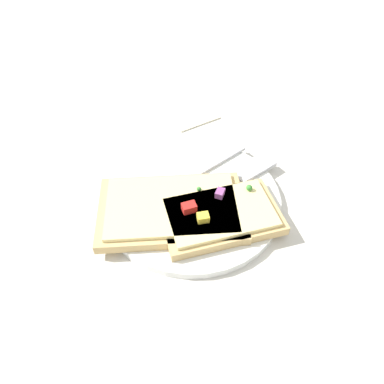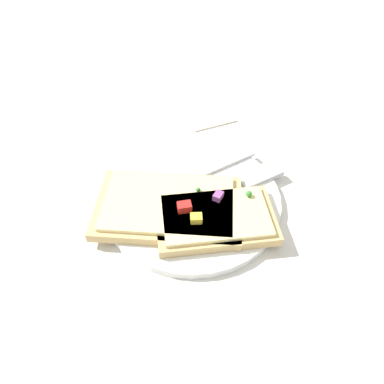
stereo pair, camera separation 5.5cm
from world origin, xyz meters
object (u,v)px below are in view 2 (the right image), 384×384
(knife, at_px, (238,188))
(pizza_slice_main, at_px, (169,206))
(fork, at_px, (194,177))
(napkin, at_px, (201,105))
(plate, at_px, (192,199))
(pizza_slice_corner, at_px, (215,218))

(knife, distance_m, pizza_slice_main, 0.11)
(fork, distance_m, napkin, 0.21)
(napkin, bearing_deg, plate, 153.90)
(fork, distance_m, pizza_slice_main, 0.07)
(plate, height_order, pizza_slice_main, pizza_slice_main)
(fork, height_order, napkin, fork)
(pizza_slice_main, height_order, pizza_slice_corner, pizza_slice_corner)
(napkin, bearing_deg, fork, 153.91)
(plate, relative_size, knife, 1.36)
(napkin, bearing_deg, pizza_slice_main, 147.60)
(plate, distance_m, pizza_slice_main, 0.05)
(pizza_slice_corner, xyz_separation_m, napkin, (0.28, -0.10, -0.02))
(fork, bearing_deg, knife, 129.97)
(plate, xyz_separation_m, pizza_slice_main, (-0.01, 0.04, 0.02))
(knife, bearing_deg, napkin, -106.54)
(fork, xyz_separation_m, pizza_slice_main, (-0.05, 0.06, 0.01))
(plate, height_order, pizza_slice_corner, pizza_slice_corner)
(knife, relative_size, pizza_slice_corner, 1.06)
(fork, height_order, pizza_slice_corner, pizza_slice_corner)
(pizza_slice_main, xyz_separation_m, pizza_slice_corner, (-0.04, -0.05, 0.00))
(knife, relative_size, napkin, 1.37)
(pizza_slice_main, relative_size, napkin, 1.69)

